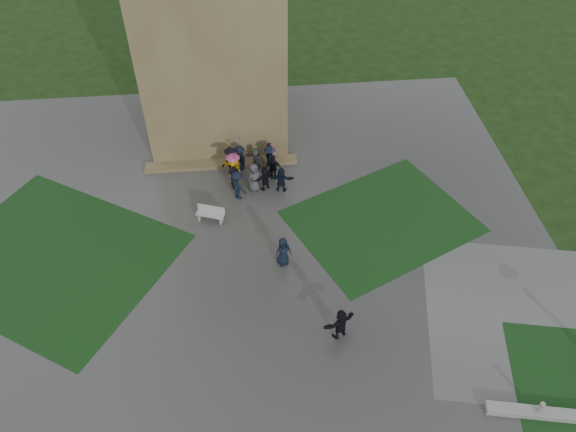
{
  "coord_description": "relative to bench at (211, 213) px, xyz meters",
  "views": [
    {
      "loc": [
        1.41,
        -15.69,
        21.29
      ],
      "look_at": [
        3.4,
        4.69,
        1.2
      ],
      "focal_mm": 35.0,
      "sensor_mm": 36.0,
      "label": 1
    }
  ],
  "objects": [
    {
      "name": "visitor_cluster",
      "position": [
        2.39,
        3.05,
        0.59
      ],
      "size": [
        4.19,
        3.87,
        2.62
      ],
      "color": "black",
      "rests_on": "plaza"
    },
    {
      "name": "bench",
      "position": [
        0.0,
        0.0,
        0.0
      ],
      "size": [
        1.58,
        0.94,
        0.87
      ],
      "rotation": [
        0.0,
        0.0,
        -0.33
      ],
      "color": "#AAAAA6",
      "rests_on": "plaza"
    },
    {
      "name": "plaza",
      "position": [
        0.62,
        -4.03,
        -0.46
      ],
      "size": [
        34.0,
        34.0,
        0.02
      ],
      "primitive_type": "cube",
      "color": "#373734",
      "rests_on": "ground"
    },
    {
      "name": "tower_plinth",
      "position": [
        0.62,
        4.57,
        -0.34
      ],
      "size": [
        9.0,
        0.8,
        0.22
      ],
      "primitive_type": "cube",
      "color": "brown",
      "rests_on": "plaza"
    },
    {
      "name": "lawn_inset_left",
      "position": [
        -7.88,
        -2.03,
        -0.44
      ],
      "size": [
        14.1,
        13.46,
        0.01
      ],
      "primitive_type": "cube",
      "rotation": [
        0.0,
        0.0,
        -0.56
      ],
      "color": "black",
      "rests_on": "plaza"
    },
    {
      "name": "lawn_inset_right",
      "position": [
        9.12,
        -1.03,
        -0.44
      ],
      "size": [
        11.12,
        10.15,
        0.01
      ],
      "primitive_type": "cube",
      "rotation": [
        0.0,
        0.0,
        0.44
      ],
      "color": "black",
      "rests_on": "plaza"
    },
    {
      "name": "ground",
      "position": [
        0.62,
        -6.03,
        -0.47
      ],
      "size": [
        120.0,
        120.0,
        0.0
      ],
      "primitive_type": "plane",
      "color": "black"
    },
    {
      "name": "pedestrian_near",
      "position": [
        5.67,
        -7.89,
        0.4
      ],
      "size": [
        1.67,
        1.2,
        1.7
      ],
      "primitive_type": "imported",
      "rotation": [
        0.0,
        0.0,
        3.59
      ],
      "color": "black",
      "rests_on": "plaza"
    },
    {
      "name": "pedestrian_mid",
      "position": [
        3.57,
        -3.43,
        0.4
      ],
      "size": [
        0.96,
        0.8,
        1.69
      ],
      "primitive_type": "imported",
      "rotation": [
        0.0,
        0.0,
        0.32
      ],
      "color": "black",
      "rests_on": "plaza"
    }
  ]
}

